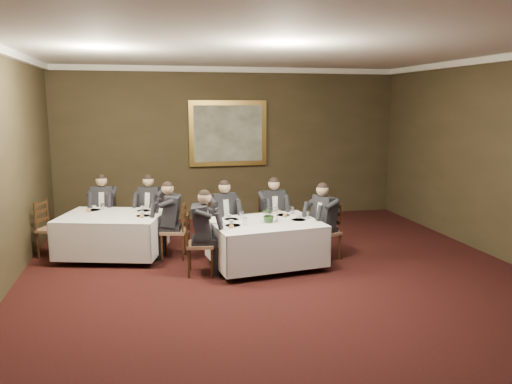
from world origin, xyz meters
name	(u,v)px	position (x,y,z in m)	size (l,w,h in m)	color
ground	(292,293)	(0.00, 0.00, 0.00)	(10.00, 10.00, 0.00)	black
ceiling	(296,40)	(0.00, 0.00, 3.50)	(8.00, 10.00, 0.10)	silver
back_wall	(232,144)	(0.00, 5.00, 1.75)	(8.00, 0.10, 3.50)	#312A18
crown_molding	(296,45)	(0.00, 0.00, 3.44)	(8.00, 10.00, 0.12)	white
table_main	(265,240)	(-0.10, 1.25, 0.45)	(1.92, 1.55, 0.67)	black
table_second	(113,232)	(-2.60, 2.35, 0.45)	(2.03, 1.74, 0.67)	black
chair_main_backleft	(223,239)	(-0.68, 2.09, 0.28)	(0.54, 0.53, 1.00)	brown
diner_main_backleft	(223,227)	(-0.68, 2.08, 0.51)	(0.52, 0.57, 1.35)	black
chair_main_backright	(272,234)	(0.26, 2.21, 0.28)	(0.49, 0.47, 1.00)	brown
diner_main_backright	(272,222)	(0.26, 2.20, 0.51)	(0.45, 0.52, 1.35)	black
chair_main_endleft	(200,257)	(-1.20, 1.12, 0.28)	(0.47, 0.49, 1.00)	brown
diner_main_endleft	(200,243)	(-1.19, 1.12, 0.51)	(0.53, 0.46, 1.35)	black
chair_main_endright	(325,243)	(1.01, 1.40, 0.28)	(0.55, 0.56, 1.00)	brown
diner_main_endright	(325,231)	(1.00, 1.39, 0.51)	(0.59, 0.55, 1.35)	black
chair_sec_backleft	(105,228)	(-2.81, 3.34, 0.28)	(0.50, 0.48, 1.00)	brown
diner_sec_backleft	(104,217)	(-2.81, 3.33, 0.51)	(0.47, 0.53, 1.35)	black
chair_sec_backright	(152,229)	(-1.91, 3.08, 0.28)	(0.59, 0.58, 1.00)	brown
diner_sec_backright	(152,218)	(-1.91, 3.07, 0.51)	(0.58, 0.61, 1.35)	black
chair_sec_endright	(175,242)	(-1.54, 2.06, 0.28)	(0.50, 0.52, 1.00)	brown
diner_sec_endright	(174,229)	(-1.56, 2.06, 0.51)	(0.55, 0.49, 1.35)	black
chair_sec_endleft	(53,240)	(-3.66, 2.65, 0.28)	(0.55, 0.56, 1.00)	brown
centerpiece	(269,214)	(-0.05, 1.19, 0.91)	(0.27, 0.23, 0.30)	#2D5926
candlestick	(277,212)	(0.10, 1.26, 0.92)	(0.06, 0.06, 0.43)	#B78E38
place_setting_table_main	(234,217)	(-0.56, 1.59, 0.80)	(0.33, 0.31, 0.14)	white
place_setting_table_second	(97,208)	(-2.90, 2.86, 0.80)	(0.33, 0.31, 0.14)	white
painting	(228,133)	(-0.10, 4.94, 2.00)	(1.80, 0.09, 1.50)	gold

